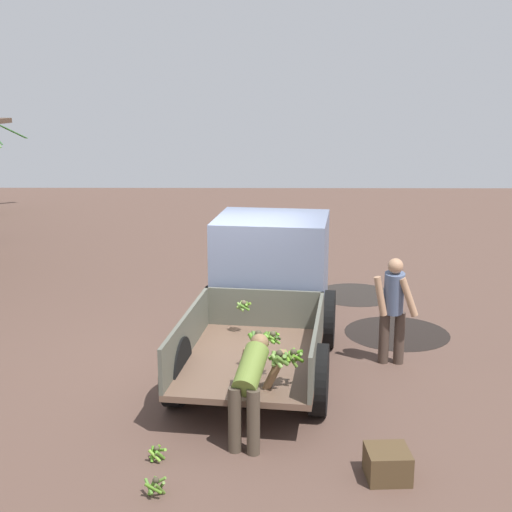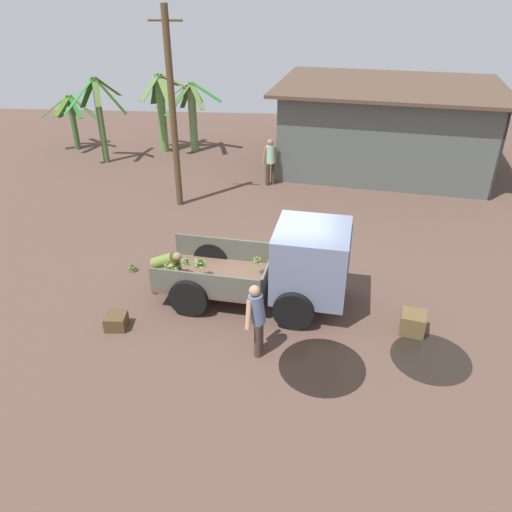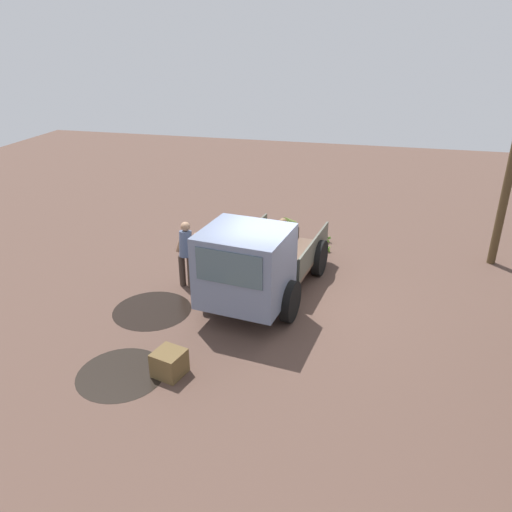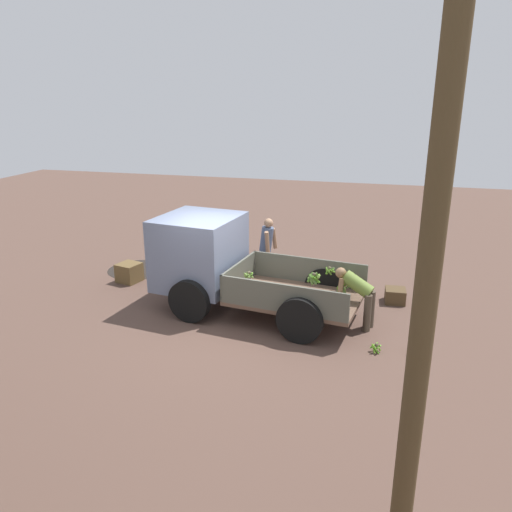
{
  "view_description": "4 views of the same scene",
  "coord_description": "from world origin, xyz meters",
  "px_view_note": "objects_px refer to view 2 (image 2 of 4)",
  "views": [
    {
      "loc": [
        -10.34,
        -0.56,
        4.09
      ],
      "look_at": [
        0.39,
        -0.48,
        1.48
      ],
      "focal_mm": 50.0,
      "sensor_mm": 36.0,
      "label": 1
    },
    {
      "loc": [
        0.25,
        -10.56,
        6.88
      ],
      "look_at": [
        -0.47,
        -0.93,
        1.42
      ],
      "focal_mm": 35.0,
      "sensor_mm": 36.0,
      "label": 2
    },
    {
      "loc": [
        9.83,
        1.75,
        5.75
      ],
      "look_at": [
        -0.5,
        -0.81,
        0.9
      ],
      "focal_mm": 35.0,
      "sensor_mm": 36.0,
      "label": 3
    },
    {
      "loc": [
        -3.14,
        9.11,
        4.56
      ],
      "look_at": [
        -0.44,
        -1.07,
        1.12
      ],
      "focal_mm": 35.0,
      "sensor_mm": 36.0,
      "label": 4
    }
  ],
  "objects_px": {
    "cargo_truck": "(294,264)",
    "wooden_crate_1": "(413,323)",
    "wooden_crate_0": "(116,321)",
    "person_foreground_visitor": "(257,317)",
    "person_worker_loading": "(164,267)",
    "person_bystander_near_shed": "(270,160)",
    "banana_bunch_on_ground_1": "(133,267)",
    "utility_pole": "(173,112)",
    "banana_bunch_on_ground_0": "(159,267)"
  },
  "relations": [
    {
      "from": "person_bystander_near_shed",
      "to": "banana_bunch_on_ground_0",
      "type": "bearing_deg",
      "value": 131.23
    },
    {
      "from": "cargo_truck",
      "to": "person_foreground_visitor",
      "type": "xyz_separation_m",
      "value": [
        -0.71,
        -1.83,
        -0.17
      ]
    },
    {
      "from": "person_worker_loading",
      "to": "person_foreground_visitor",
      "type": "bearing_deg",
      "value": -25.1
    },
    {
      "from": "cargo_truck",
      "to": "person_bystander_near_shed",
      "type": "bearing_deg",
      "value": 104.45
    },
    {
      "from": "banana_bunch_on_ground_0",
      "to": "banana_bunch_on_ground_1",
      "type": "distance_m",
      "value": 0.69
    },
    {
      "from": "person_foreground_visitor",
      "to": "banana_bunch_on_ground_1",
      "type": "relative_size",
      "value": 6.99
    },
    {
      "from": "utility_pole",
      "to": "person_foreground_visitor",
      "type": "height_order",
      "value": "utility_pole"
    },
    {
      "from": "utility_pole",
      "to": "wooden_crate_1",
      "type": "distance_m",
      "value": 9.7
    },
    {
      "from": "cargo_truck",
      "to": "wooden_crate_1",
      "type": "height_order",
      "value": "cargo_truck"
    },
    {
      "from": "person_foreground_visitor",
      "to": "wooden_crate_1",
      "type": "relative_size",
      "value": 3.15
    },
    {
      "from": "person_foreground_visitor",
      "to": "banana_bunch_on_ground_1",
      "type": "xyz_separation_m",
      "value": [
        -3.52,
        3.01,
        -0.79
      ]
    },
    {
      "from": "cargo_truck",
      "to": "wooden_crate_1",
      "type": "xyz_separation_m",
      "value": [
        2.64,
        -0.88,
        -0.85
      ]
    },
    {
      "from": "person_bystander_near_shed",
      "to": "banana_bunch_on_ground_1",
      "type": "bearing_deg",
      "value": 126.56
    },
    {
      "from": "person_bystander_near_shed",
      "to": "wooden_crate_0",
      "type": "bearing_deg",
      "value": 135.06
    },
    {
      "from": "utility_pole",
      "to": "person_foreground_visitor",
      "type": "bearing_deg",
      "value": -66.9
    },
    {
      "from": "banana_bunch_on_ground_1",
      "to": "person_bystander_near_shed",
      "type": "bearing_deg",
      "value": 63.19
    },
    {
      "from": "utility_pole",
      "to": "person_worker_loading",
      "type": "height_order",
      "value": "utility_pole"
    },
    {
      "from": "cargo_truck",
      "to": "wooden_crate_0",
      "type": "xyz_separation_m",
      "value": [
        -3.89,
        -1.23,
        -0.92
      ]
    },
    {
      "from": "wooden_crate_1",
      "to": "utility_pole",
      "type": "bearing_deg",
      "value": 135.04
    },
    {
      "from": "person_foreground_visitor",
      "to": "banana_bunch_on_ground_0",
      "type": "distance_m",
      "value": 4.28
    },
    {
      "from": "person_foreground_visitor",
      "to": "wooden_crate_1",
      "type": "height_order",
      "value": "person_foreground_visitor"
    },
    {
      "from": "banana_bunch_on_ground_0",
      "to": "wooden_crate_1",
      "type": "distance_m",
      "value": 6.57
    },
    {
      "from": "banana_bunch_on_ground_1",
      "to": "wooden_crate_1",
      "type": "bearing_deg",
      "value": -16.74
    },
    {
      "from": "wooden_crate_0",
      "to": "person_bystander_near_shed",
      "type": "bearing_deg",
      "value": 71.69
    },
    {
      "from": "person_worker_loading",
      "to": "utility_pole",
      "type": "bearing_deg",
      "value": 113.82
    },
    {
      "from": "cargo_truck",
      "to": "wooden_crate_0",
      "type": "relative_size",
      "value": 10.16
    },
    {
      "from": "utility_pole",
      "to": "person_foreground_visitor",
      "type": "distance_m",
      "value": 8.43
    },
    {
      "from": "person_foreground_visitor",
      "to": "wooden_crate_1",
      "type": "xyz_separation_m",
      "value": [
        3.36,
        0.94,
        -0.67
      ]
    },
    {
      "from": "person_foreground_visitor",
      "to": "banana_bunch_on_ground_1",
      "type": "bearing_deg",
      "value": -34.33
    },
    {
      "from": "cargo_truck",
      "to": "utility_pole",
      "type": "distance_m",
      "value": 7.17
    },
    {
      "from": "banana_bunch_on_ground_0",
      "to": "person_foreground_visitor",
      "type": "bearing_deg",
      "value": -47.5
    },
    {
      "from": "person_foreground_visitor",
      "to": "wooden_crate_0",
      "type": "bearing_deg",
      "value": -4.49
    },
    {
      "from": "cargo_truck",
      "to": "banana_bunch_on_ground_0",
      "type": "xyz_separation_m",
      "value": [
        -3.56,
        1.27,
        -0.98
      ]
    },
    {
      "from": "person_bystander_near_shed",
      "to": "wooden_crate_1",
      "type": "height_order",
      "value": "person_bystander_near_shed"
    },
    {
      "from": "wooden_crate_1",
      "to": "wooden_crate_0",
      "type": "bearing_deg",
      "value": -176.99
    },
    {
      "from": "utility_pole",
      "to": "person_foreground_visitor",
      "type": "xyz_separation_m",
      "value": [
        3.19,
        -7.48,
        -2.23
      ]
    },
    {
      "from": "banana_bunch_on_ground_1",
      "to": "wooden_crate_0",
      "type": "relative_size",
      "value": 0.52
    },
    {
      "from": "banana_bunch_on_ground_0",
      "to": "wooden_crate_0",
      "type": "height_order",
      "value": "wooden_crate_0"
    },
    {
      "from": "person_foreground_visitor",
      "to": "person_worker_loading",
      "type": "xyz_separation_m",
      "value": [
        -2.41,
        2.07,
        -0.17
      ]
    },
    {
      "from": "wooden_crate_1",
      "to": "person_foreground_visitor",
      "type": "bearing_deg",
      "value": -164.33
    },
    {
      "from": "person_worker_loading",
      "to": "person_bystander_near_shed",
      "type": "height_order",
      "value": "person_bystander_near_shed"
    },
    {
      "from": "person_worker_loading",
      "to": "banana_bunch_on_ground_0",
      "type": "xyz_separation_m",
      "value": [
        -0.44,
        1.03,
        -0.63
      ]
    },
    {
      "from": "wooden_crate_0",
      "to": "wooden_crate_1",
      "type": "relative_size",
      "value": 0.87
    },
    {
      "from": "person_bystander_near_shed",
      "to": "banana_bunch_on_ground_1",
      "type": "relative_size",
      "value": 7.28
    },
    {
      "from": "cargo_truck",
      "to": "wooden_crate_1",
      "type": "relative_size",
      "value": 8.84
    },
    {
      "from": "cargo_truck",
      "to": "person_bystander_near_shed",
      "type": "xyz_separation_m",
      "value": [
        -0.92,
        7.76,
        -0.14
      ]
    },
    {
      "from": "person_bystander_near_shed",
      "to": "wooden_crate_1",
      "type": "xyz_separation_m",
      "value": [
        3.56,
        -8.64,
        -0.71
      ]
    },
    {
      "from": "wooden_crate_0",
      "to": "wooden_crate_1",
      "type": "height_order",
      "value": "wooden_crate_1"
    },
    {
      "from": "wooden_crate_0",
      "to": "wooden_crate_1",
      "type": "bearing_deg",
      "value": 3.01
    },
    {
      "from": "wooden_crate_0",
      "to": "person_foreground_visitor",
      "type": "bearing_deg",
      "value": -10.68
    }
  ]
}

